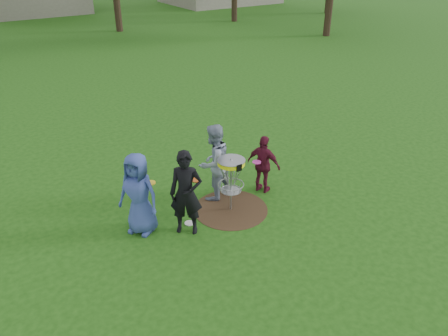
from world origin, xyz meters
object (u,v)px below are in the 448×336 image
player_maroon (264,165)px  player_blue (139,194)px  player_grey (214,162)px  disc_golf_basket (231,172)px  player_black (186,193)px

player_maroon → player_blue: bearing=62.9°
player_grey → disc_golf_basket: player_grey is taller
player_black → disc_golf_basket: 1.31m
player_black → player_grey: (1.26, 0.91, -0.00)m
player_black → disc_golf_basket: player_black is taller
player_maroon → disc_golf_basket: bearing=77.9°
player_blue → player_maroon: player_blue is taller
disc_golf_basket → player_blue: bearing=169.9°
player_blue → player_maroon: size_ratio=1.23×
player_maroon → player_black: bearing=75.5°
player_black → player_grey: size_ratio=1.00×
player_blue → player_black: size_ratio=0.97×
player_black → player_maroon: player_black is taller
player_black → player_grey: 1.55m
player_maroon → disc_golf_basket: player_maroon is taller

